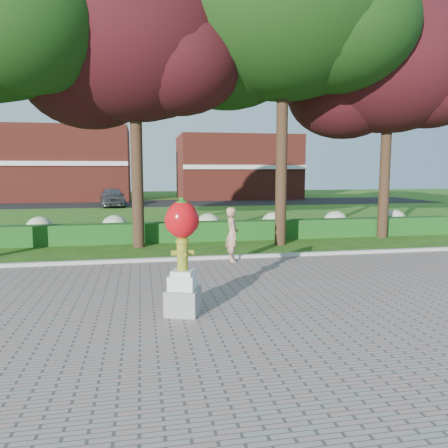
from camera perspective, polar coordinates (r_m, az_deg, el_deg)
name	(u,v)px	position (r m, az deg, el deg)	size (l,w,h in m)	color
ground	(217,284)	(11.39, -0.96, -7.89)	(100.00, 100.00, 0.00)	#274F13
walkway	(257,344)	(7.67, 4.30, -15.35)	(40.00, 14.00, 0.04)	gray
curb	(201,259)	(14.26, -3.02, -4.53)	(40.00, 0.18, 0.15)	#ADADA5
lawn_hedge	(188,232)	(18.12, -4.72, -1.00)	(24.00, 0.70, 0.80)	#194814
hydrangea_row	(199,225)	(19.15, -3.34, -0.10)	(20.10, 1.10, 0.99)	#B3B78C
street	(163,203)	(39.00, -7.97, 2.72)	(50.00, 8.00, 0.02)	black
building_left	(55,164)	(45.58, -21.19, 7.33)	(14.00, 8.00, 7.00)	maroon
building_right	(237,167)	(45.91, 1.69, 7.42)	(12.00, 8.00, 6.40)	maroon
tree_mid_left	(131,50)	(17.48, -12.01, 21.38)	(8.25, 7.04, 10.69)	black
tree_mid_right	(280,17)	(18.16, 7.31, 25.28)	(9.75, 8.32, 12.64)	black
tree_far_right	(386,74)	(20.61, 20.42, 17.92)	(7.88, 6.72, 10.21)	black
hydrant_sculpture	(182,253)	(8.78, -5.45, -3.81)	(0.82, 0.82, 2.36)	gray
woman	(232,234)	(13.88, 1.08, -1.35)	(0.63, 0.41, 1.73)	tan
parked_car	(112,197)	(36.26, -14.37, 3.47)	(1.82, 4.51, 1.54)	#3E4146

